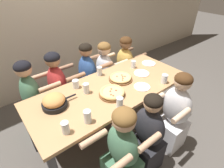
# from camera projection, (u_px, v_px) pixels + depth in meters

# --- Properties ---
(ground_plane) EXTENTS (18.00, 18.00, 0.00)m
(ground_plane) POSITION_uv_depth(u_px,v_px,m) (112.00, 130.00, 2.63)
(ground_plane) COLOR #514C47
(ground_plane) RESTS_ON ground
(restaurant_back_panel) EXTENTS (10.00, 0.06, 3.20)m
(restaurant_back_panel) POSITION_uv_depth(u_px,v_px,m) (48.00, 0.00, 2.80)
(restaurant_back_panel) COLOR beige
(restaurant_back_panel) RESTS_ON ground
(dining_table) EXTENTS (2.09, 0.87, 0.79)m
(dining_table) POSITION_uv_depth(u_px,v_px,m) (112.00, 93.00, 2.24)
(dining_table) COLOR tan
(dining_table) RESTS_ON ground
(pizza_board_main) EXTENTS (0.31, 0.31, 0.06)m
(pizza_board_main) POSITION_uv_depth(u_px,v_px,m) (112.00, 93.00, 2.05)
(pizza_board_main) COLOR brown
(pizza_board_main) RESTS_ON dining_table
(pizza_board_second) EXTENTS (0.32, 0.32, 0.05)m
(pizza_board_second) POSITION_uv_depth(u_px,v_px,m) (121.00, 78.00, 2.33)
(pizza_board_second) COLOR brown
(pizza_board_second) RESTS_ON dining_table
(skillet_bowl) EXTENTS (0.39, 0.27, 0.15)m
(skillet_bowl) POSITION_uv_depth(u_px,v_px,m) (54.00, 102.00, 1.86)
(skillet_bowl) COLOR black
(skillet_bowl) RESTS_ON dining_table
(empty_plate_a) EXTENTS (0.20, 0.20, 0.02)m
(empty_plate_a) POSITION_uv_depth(u_px,v_px,m) (142.00, 87.00, 2.19)
(empty_plate_a) COLOR white
(empty_plate_a) RESTS_ON dining_table
(empty_plate_b) EXTENTS (0.21, 0.21, 0.02)m
(empty_plate_b) POSITION_uv_depth(u_px,v_px,m) (142.00, 73.00, 2.47)
(empty_plate_b) COLOR white
(empty_plate_b) RESTS_ON dining_table
(empty_plate_c) EXTENTS (0.21, 0.21, 0.02)m
(empty_plate_c) POSITION_uv_depth(u_px,v_px,m) (149.00, 63.00, 2.72)
(empty_plate_c) COLOR white
(empty_plate_c) RESTS_ON dining_table
(drinking_glass_a) EXTENTS (0.07, 0.07, 0.13)m
(drinking_glass_a) POSITION_uv_depth(u_px,v_px,m) (86.00, 88.00, 2.06)
(drinking_glass_a) COLOR silver
(drinking_glass_a) RESTS_ON dining_table
(drinking_glass_b) EXTENTS (0.08, 0.08, 0.12)m
(drinking_glass_b) POSITION_uv_depth(u_px,v_px,m) (164.00, 79.00, 2.25)
(drinking_glass_b) COLOR silver
(drinking_glass_b) RESTS_ON dining_table
(drinking_glass_c) EXTENTS (0.08, 0.08, 0.11)m
(drinking_glass_c) POSITION_uv_depth(u_px,v_px,m) (76.00, 84.00, 2.16)
(drinking_glass_c) COLOR silver
(drinking_glass_c) RESTS_ON dining_table
(drinking_glass_d) EXTENTS (0.07, 0.07, 0.14)m
(drinking_glass_d) POSITION_uv_depth(u_px,v_px,m) (88.00, 117.00, 1.67)
(drinking_glass_d) COLOR silver
(drinking_glass_d) RESTS_ON dining_table
(drinking_glass_e) EXTENTS (0.07, 0.07, 0.11)m
(drinking_glass_e) POSITION_uv_depth(u_px,v_px,m) (133.00, 65.00, 2.59)
(drinking_glass_e) COLOR silver
(drinking_glass_e) RESTS_ON dining_table
(drinking_glass_f) EXTENTS (0.07, 0.07, 0.13)m
(drinking_glass_f) POSITION_uv_depth(u_px,v_px,m) (66.00, 128.00, 1.57)
(drinking_glass_f) COLOR silver
(drinking_glass_f) RESTS_ON dining_table
(drinking_glass_g) EXTENTS (0.07, 0.07, 0.12)m
(drinking_glass_g) POSITION_uv_depth(u_px,v_px,m) (99.00, 72.00, 2.41)
(drinking_glass_g) COLOR silver
(drinking_glass_g) RESTS_ON dining_table
(drinking_glass_h) EXTENTS (0.07, 0.07, 0.13)m
(drinking_glass_h) POSITION_uv_depth(u_px,v_px,m) (120.00, 103.00, 1.85)
(drinking_glass_h) COLOR silver
(drinking_glass_h) RESTS_ON dining_table
(diner_near_midleft) EXTENTS (0.51, 0.40, 1.10)m
(diner_near_midleft) POSITION_uv_depth(u_px,v_px,m) (122.00, 155.00, 1.72)
(diner_near_midleft) COLOR #477556
(diner_near_midleft) RESTS_ON ground
(diner_far_left) EXTENTS (0.51, 0.40, 1.15)m
(diner_far_left) POSITION_uv_depth(u_px,v_px,m) (34.00, 103.00, 2.34)
(diner_far_left) COLOR #477556
(diner_far_left) RESTS_ON ground
(diner_far_center) EXTENTS (0.51, 0.40, 1.16)m
(diner_far_center) POSITION_uv_depth(u_px,v_px,m) (89.00, 81.00, 2.78)
(diner_far_center) COLOR #2D5193
(diner_far_center) RESTS_ON ground
(diner_far_midleft) EXTENTS (0.51, 0.40, 1.16)m
(diner_far_midleft) POSITION_uv_depth(u_px,v_px,m) (60.00, 92.00, 2.52)
(diner_far_midleft) COLOR #B22D2D
(diner_far_midleft) RESTS_ON ground
(diner_far_midright) EXTENTS (0.51, 0.40, 1.10)m
(diner_far_midright) POSITION_uv_depth(u_px,v_px,m) (105.00, 76.00, 2.97)
(diner_far_midright) COLOR silver
(diner_far_midright) RESTS_ON ground
(diner_far_right) EXTENTS (0.51, 0.40, 1.09)m
(diner_far_right) POSITION_uv_depth(u_px,v_px,m) (125.00, 68.00, 3.20)
(diner_far_right) COLOR gold
(diner_far_right) RESTS_ON ground
(diner_near_midright) EXTENTS (0.51, 0.40, 1.12)m
(diner_near_midright) POSITION_uv_depth(u_px,v_px,m) (174.00, 116.00, 2.16)
(diner_near_midright) COLOR silver
(diner_near_midright) RESTS_ON ground
(diner_near_center) EXTENTS (0.51, 0.40, 1.07)m
(diner_near_center) POSITION_uv_depth(u_px,v_px,m) (147.00, 137.00, 1.93)
(diner_near_center) COLOR #232328
(diner_near_center) RESTS_ON ground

